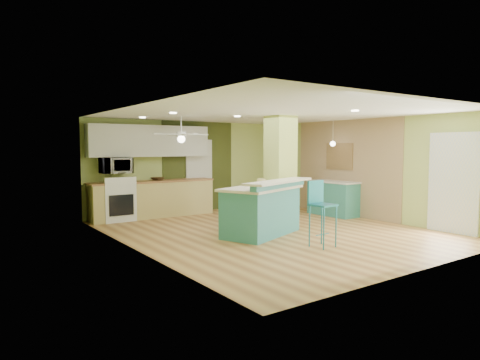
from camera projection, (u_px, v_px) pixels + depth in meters
name	position (u px, v px, depth m)	size (l,w,h in m)	color
floor	(272.00, 232.00, 9.12)	(6.00, 7.00, 0.01)	#905D32
ceiling	(273.00, 113.00, 8.92)	(6.00, 7.00, 0.01)	white
wall_back	(192.00, 167.00, 11.88)	(6.00, 0.01, 2.50)	#AEC167
wall_front	(427.00, 185.00, 6.16)	(6.00, 0.01, 2.50)	#AEC167
wall_left	(136.00, 179.00, 7.29)	(0.01, 7.00, 2.50)	#AEC167
wall_right	(365.00, 169.00, 10.75)	(0.01, 7.00, 2.50)	#AEC167
wood_panel	(346.00, 168.00, 11.22)	(0.02, 3.40, 2.50)	#8B6E4F
olive_accent	(198.00, 167.00, 11.98)	(2.20, 0.02, 2.50)	#3C451B
interior_door	(199.00, 175.00, 11.97)	(0.82, 0.05, 2.00)	silver
french_door	(453.00, 183.00, 8.87)	(0.04, 1.08, 2.10)	white
column	(280.00, 171.00, 9.80)	(0.55, 0.55, 2.50)	#AFC059
kitchen_run	(153.00, 199.00, 10.94)	(3.25, 0.63, 0.94)	tan
stove	(117.00, 202.00, 10.39)	(0.76, 0.66, 1.08)	white
upper_cabinets	(150.00, 141.00, 10.92)	(3.20, 0.34, 0.80)	silver
microwave	(116.00, 165.00, 10.33)	(0.70, 0.48, 0.39)	white
ceiling_fan	(181.00, 135.00, 9.95)	(1.41, 1.41, 0.61)	silver
pendant_lamp	(333.00, 144.00, 11.10)	(0.14, 0.14, 0.69)	white
wall_decor	(339.00, 156.00, 11.35)	(0.03, 0.90, 0.70)	brown
peninsula	(262.00, 209.00, 8.73)	(2.27, 1.78, 1.14)	teal
bar_stool	(320.00, 203.00, 7.69)	(0.42, 0.42, 1.19)	#1D6B83
side_counter	(333.00, 198.00, 11.25)	(0.60, 1.40, 0.90)	teal
fruit_bowl	(158.00, 179.00, 10.98)	(0.32, 0.32, 0.08)	#3D2A19
canister	(261.00, 183.00, 8.69)	(0.17, 0.17, 0.16)	gold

